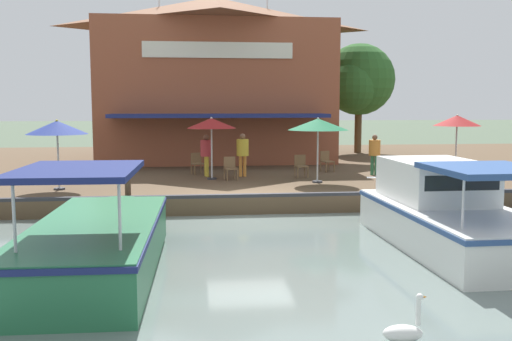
% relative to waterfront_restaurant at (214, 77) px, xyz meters
% --- Properties ---
extents(ground_plane, '(220.00, 220.00, 0.00)m').
position_rel_waterfront_restaurant_xyz_m(ground_plane, '(13.38, 0.45, -4.80)').
color(ground_plane, '#4C5B47').
extents(quay_deck, '(22.00, 56.00, 0.60)m').
position_rel_waterfront_restaurant_xyz_m(quay_deck, '(2.38, 0.45, -4.50)').
color(quay_deck, brown).
rests_on(quay_deck, ground).
extents(quay_edge_fender, '(0.20, 50.40, 0.10)m').
position_rel_waterfront_restaurant_xyz_m(quay_edge_fender, '(13.28, 0.45, -4.15)').
color(quay_edge_fender, '#2D2D33').
rests_on(quay_edge_fender, quay_deck).
extents(waterfront_restaurant, '(10.76, 11.67, 9.28)m').
position_rel_waterfront_restaurant_xyz_m(waterfront_restaurant, '(0.00, 0.00, 0.00)').
color(waterfront_restaurant, brown).
rests_on(waterfront_restaurant, quay_deck).
extents(patio_umbrella_mid_patio_right, '(1.83, 1.83, 2.32)m').
position_rel_waterfront_restaurant_xyz_m(patio_umbrella_mid_patio_right, '(9.00, -0.49, -2.12)').
color(patio_umbrella_mid_patio_right, '#B7B7B7').
rests_on(patio_umbrella_mid_patio_right, quay_deck).
extents(patio_umbrella_by_entrance, '(1.96, 1.96, 2.29)m').
position_rel_waterfront_restaurant_xyz_m(patio_umbrella_by_entrance, '(11.04, -5.56, -2.17)').
color(patio_umbrella_by_entrance, '#B7B7B7').
rests_on(patio_umbrella_by_entrance, quay_deck).
extents(patio_umbrella_far_corner, '(2.15, 2.15, 2.32)m').
position_rel_waterfront_restaurant_xyz_m(patio_umbrella_far_corner, '(10.29, 3.22, -2.13)').
color(patio_umbrella_far_corner, '#B7B7B7').
rests_on(patio_umbrella_far_corner, quay_deck).
extents(patio_umbrella_mid_patio_left, '(1.82, 1.82, 2.40)m').
position_rel_waterfront_restaurant_xyz_m(patio_umbrella_mid_patio_left, '(8.77, 9.12, -2.06)').
color(patio_umbrella_mid_patio_left, '#B7B7B7').
rests_on(patio_umbrella_mid_patio_left, quay_deck).
extents(cafe_chair_beside_entrance, '(0.48, 0.48, 0.85)m').
position_rel_waterfront_restaurant_xyz_m(cafe_chair_beside_entrance, '(8.70, 2.93, -3.72)').
color(cafe_chair_beside_entrance, brown).
rests_on(cafe_chair_beside_entrance, quay_deck).
extents(cafe_chair_back_row_seat, '(0.56, 0.56, 0.85)m').
position_rel_waterfront_restaurant_xyz_m(cafe_chair_back_row_seat, '(7.27, -1.02, -3.72)').
color(cafe_chair_back_row_seat, brown).
rests_on(cafe_chair_back_row_seat, quay_deck).
extents(cafe_chair_mid_patio, '(0.57, 0.57, 0.85)m').
position_rel_waterfront_restaurant_xyz_m(cafe_chair_mid_patio, '(6.99, 4.35, -3.72)').
color(cafe_chair_mid_patio, brown).
rests_on(cafe_chair_mid_patio, quay_deck).
extents(cafe_chair_facing_river, '(0.52, 0.52, 0.85)m').
position_rel_waterfront_restaurant_xyz_m(cafe_chair_facing_river, '(9.21, 0.19, -3.72)').
color(cafe_chair_facing_river, brown).
rests_on(cafe_chair_facing_river, quay_deck).
extents(person_mid_patio, '(0.45, 0.45, 1.60)m').
position_rel_waterfront_restaurant_xyz_m(person_mid_patio, '(8.37, 5.94, -3.21)').
color(person_mid_patio, '#337547').
rests_on(person_mid_patio, quay_deck).
extents(person_near_entrance, '(0.47, 0.47, 1.66)m').
position_rel_waterfront_restaurant_xyz_m(person_near_entrance, '(8.26, 0.73, -3.16)').
color(person_near_entrance, orange).
rests_on(person_near_entrance, quay_deck).
extents(person_at_quay_edge, '(0.46, 0.46, 1.62)m').
position_rel_waterfront_restaurant_xyz_m(person_at_quay_edge, '(8.07, -0.66, -3.19)').
color(person_at_quay_edge, gold).
rests_on(person_at_quay_edge, quay_deck).
extents(motorboat_fourth_along, '(7.37, 2.47, 2.22)m').
position_rel_waterfront_restaurant_xyz_m(motorboat_fourth_along, '(18.22, -3.10, -4.15)').
color(motorboat_fourth_along, '#287047').
rests_on(motorboat_fourth_along, river_water).
extents(motorboat_mid_row, '(7.04, 2.60, 2.03)m').
position_rel_waterfront_restaurant_xyz_m(motorboat_mid_row, '(17.21, 4.67, -3.98)').
color(motorboat_mid_row, white).
rests_on(motorboat_mid_row, river_water).
extents(mooring_post, '(0.22, 0.22, 0.79)m').
position_rel_waterfront_restaurant_xyz_m(mooring_post, '(13.03, -3.13, -3.80)').
color(mooring_post, '#473323').
rests_on(mooring_post, quay_deck).
extents(swan, '(0.32, 0.62, 0.69)m').
position_rel_waterfront_restaurant_xyz_m(swan, '(22.81, 1.66, -4.57)').
color(swan, white).
rests_on(swan, river_water).
extents(tree_upstream_bank, '(4.88, 4.65, 7.02)m').
position_rel_waterfront_restaurant_xyz_m(tree_upstream_bank, '(-6.31, -0.28, 0.37)').
color(tree_upstream_bank, brown).
rests_on(tree_upstream_bank, quay_deck).
extents(tree_behind_restaurant, '(4.30, 4.10, 6.28)m').
position_rel_waterfront_restaurant_xyz_m(tree_behind_restaurant, '(-1.95, 8.25, -0.09)').
color(tree_behind_restaurant, brown).
rests_on(tree_behind_restaurant, quay_deck).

